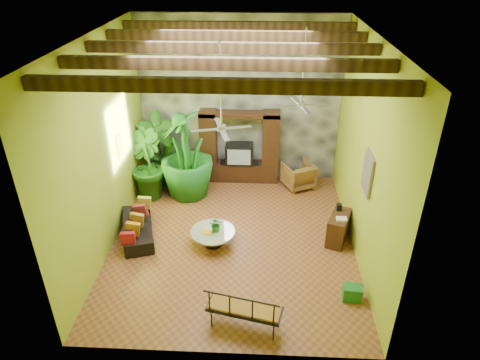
# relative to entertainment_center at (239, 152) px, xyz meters

# --- Properties ---
(ground) EXTENTS (7.00, 7.00, 0.00)m
(ground) POSITION_rel_entertainment_center_xyz_m (0.00, -3.14, -0.97)
(ground) COLOR brown
(ground) RESTS_ON ground
(ceiling) EXTENTS (6.00, 7.00, 0.02)m
(ceiling) POSITION_rel_entertainment_center_xyz_m (0.00, -3.14, 4.03)
(ceiling) COLOR silver
(ceiling) RESTS_ON back_wall
(back_wall) EXTENTS (6.00, 0.02, 5.00)m
(back_wall) POSITION_rel_entertainment_center_xyz_m (0.00, 0.36, 1.53)
(back_wall) COLOR #A2BB2A
(back_wall) RESTS_ON ground
(left_wall) EXTENTS (0.02, 7.00, 5.00)m
(left_wall) POSITION_rel_entertainment_center_xyz_m (-3.00, -3.14, 1.53)
(left_wall) COLOR #A2BB2A
(left_wall) RESTS_ON ground
(right_wall) EXTENTS (0.02, 7.00, 5.00)m
(right_wall) POSITION_rel_entertainment_center_xyz_m (3.00, -3.14, 1.53)
(right_wall) COLOR #A2BB2A
(right_wall) RESTS_ON ground
(stone_accent_wall) EXTENTS (5.98, 0.10, 4.98)m
(stone_accent_wall) POSITION_rel_entertainment_center_xyz_m (0.00, 0.30, 1.53)
(stone_accent_wall) COLOR #3C3F44
(stone_accent_wall) RESTS_ON ground
(ceiling_beams) EXTENTS (5.95, 5.36, 0.22)m
(ceiling_beams) POSITION_rel_entertainment_center_xyz_m (0.00, -3.14, 3.81)
(ceiling_beams) COLOR #342310
(ceiling_beams) RESTS_ON ceiling
(entertainment_center) EXTENTS (2.40, 0.55, 2.30)m
(entertainment_center) POSITION_rel_entertainment_center_xyz_m (0.00, 0.00, 0.00)
(entertainment_center) COLOR black
(entertainment_center) RESTS_ON ground
(ceiling_fan_front) EXTENTS (1.28, 1.28, 1.86)m
(ceiling_fan_front) POSITION_rel_entertainment_center_xyz_m (-0.20, -3.54, 2.44)
(ceiling_fan_front) COLOR #A6A6AA
(ceiling_fan_front) RESTS_ON ceiling
(ceiling_fan_back) EXTENTS (1.28, 1.28, 1.86)m
(ceiling_fan_back) POSITION_rel_entertainment_center_xyz_m (1.60, -1.94, 2.44)
(ceiling_fan_back) COLOR #A6A6AA
(ceiling_fan_back) RESTS_ON ceiling
(wall_art_mask) EXTENTS (0.06, 0.32, 0.55)m
(wall_art_mask) POSITION_rel_entertainment_center_xyz_m (-2.96, -2.14, 1.13)
(wall_art_mask) COLOR yellow
(wall_art_mask) RESTS_ON left_wall
(wall_art_painting) EXTENTS (0.06, 0.70, 0.90)m
(wall_art_painting) POSITION_rel_entertainment_center_xyz_m (2.96, -3.74, 1.33)
(wall_art_painting) COLOR #295C96
(wall_art_painting) RESTS_ON right_wall
(sofa) EXTENTS (1.20, 1.95, 0.53)m
(sofa) POSITION_rel_entertainment_center_xyz_m (-2.45, -3.13, -0.70)
(sofa) COLOR black
(sofa) RESTS_ON ground
(wicker_armchair) EXTENTS (1.13, 1.14, 0.79)m
(wicker_armchair) POSITION_rel_entertainment_center_xyz_m (1.83, -0.37, -0.57)
(wicker_armchair) COLOR olive
(wicker_armchair) RESTS_ON ground
(tall_plant_a) EXTENTS (1.47, 1.27, 2.35)m
(tall_plant_a) POSITION_rel_entertainment_center_xyz_m (-2.38, -0.43, 0.21)
(tall_plant_a) COLOR #25631A
(tall_plant_a) RESTS_ON ground
(tall_plant_b) EXTENTS (1.45, 1.44, 2.06)m
(tall_plant_b) POSITION_rel_entertainment_center_xyz_m (-2.65, -1.15, 0.06)
(tall_plant_b) COLOR #1C5516
(tall_plant_b) RESTS_ON ground
(tall_plant_c) EXTENTS (1.72, 1.72, 2.79)m
(tall_plant_c) POSITION_rel_entertainment_center_xyz_m (-1.47, -0.99, 0.43)
(tall_plant_c) COLOR #1C6C22
(tall_plant_c) RESTS_ON ground
(coffee_table) EXTENTS (1.10, 1.10, 0.40)m
(coffee_table) POSITION_rel_entertainment_center_xyz_m (-0.49, -3.40, -0.71)
(coffee_table) COLOR black
(coffee_table) RESTS_ON ground
(centerpiece_plant) EXTENTS (0.35, 0.31, 0.36)m
(centerpiece_plant) POSITION_rel_entertainment_center_xyz_m (-0.40, -3.39, -0.39)
(centerpiece_plant) COLOR #1F6219
(centerpiece_plant) RESTS_ON coffee_table
(yellow_tray) EXTENTS (0.29, 0.23, 0.03)m
(yellow_tray) POSITION_rel_entertainment_center_xyz_m (-0.63, -3.48, -0.55)
(yellow_tray) COLOR yellow
(yellow_tray) RESTS_ON coffee_table
(iron_bench) EXTENTS (1.53, 0.85, 0.57)m
(iron_bench) POSITION_rel_entertainment_center_xyz_m (0.40, -6.05, -0.42)
(iron_bench) COLOR black
(iron_bench) RESTS_ON ground
(side_console) EXTENTS (0.73, 1.02, 0.75)m
(side_console) POSITION_rel_entertainment_center_xyz_m (2.65, -3.07, -0.59)
(side_console) COLOR #3C1B13
(side_console) RESTS_ON ground
(green_bin) EXTENTS (0.42, 0.33, 0.34)m
(green_bin) POSITION_rel_entertainment_center_xyz_m (2.65, -5.13, -0.80)
(green_bin) COLOR #1F7421
(green_bin) RESTS_ON ground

